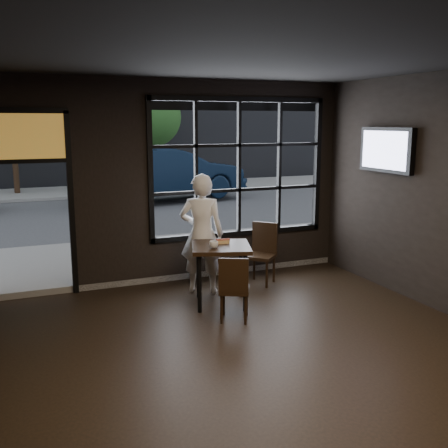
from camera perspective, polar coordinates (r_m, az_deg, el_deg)
name	(u,v)px	position (r m, az deg, el deg)	size (l,w,h in m)	color
floor	(270,377)	(5.58, 4.99, -16.21)	(6.00, 7.00, 0.02)	black
ceiling	(276,47)	(5.01, 5.64, 18.65)	(6.00, 7.00, 0.02)	black
window_frame	(239,168)	(8.67, 1.64, 6.14)	(3.06, 0.12, 2.28)	black
stained_transom	(23,136)	(7.90, -21.08, 8.93)	(1.20, 0.06, 0.70)	orange
street_asphalt	(57,172)	(28.60, -17.69, 5.42)	(60.00, 41.00, 0.04)	#545456
building_across	(49,15)	(27.93, -18.47, 20.76)	(28.00, 12.00, 15.00)	#5B5956
cafe_table	(221,275)	(7.39, -0.34, -5.53)	(0.80, 0.80, 0.86)	black
chair_near	(234,288)	(6.82, 1.14, -6.94)	(0.38, 0.38, 0.87)	black
chair_window	(260,254)	(8.32, 3.99, -3.29)	(0.42, 0.42, 0.97)	black
man	(202,234)	(7.81, -2.44, -1.09)	(0.66, 0.43, 1.80)	silver
hotdog	(223,241)	(7.37, -0.13, -1.92)	(0.20, 0.08, 0.06)	tan
cup	(214,245)	(7.11, -1.13, -2.26)	(0.12, 0.12, 0.10)	silver
tv	(386,150)	(8.25, 17.26, 7.71)	(0.13, 1.14, 0.67)	black
navy_car	(168,173)	(16.95, -6.10, 5.51)	(1.73, 4.97, 1.64)	black
tree_left	(12,116)	(19.52, -22.12, 10.88)	(2.29, 2.29, 3.90)	#332114
tree_right	(151,117)	(20.28, -7.93, 11.43)	(2.25, 2.25, 3.84)	#332114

